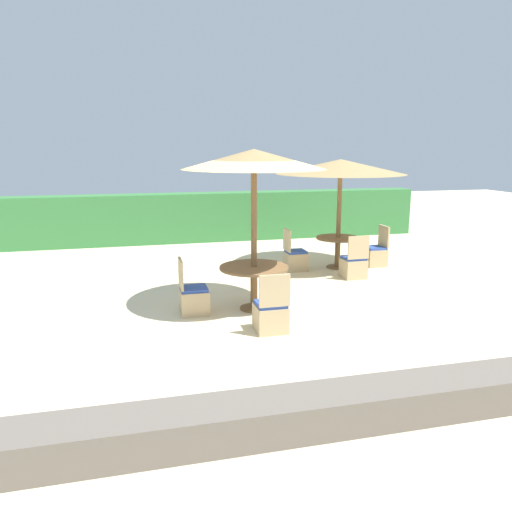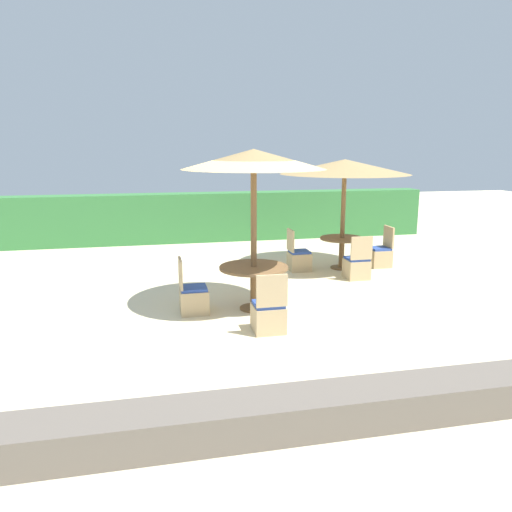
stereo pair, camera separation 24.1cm
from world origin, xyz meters
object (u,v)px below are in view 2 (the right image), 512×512
at_px(parasol_back_right, 345,167).
at_px(round_table_center, 254,275).
at_px(patio_chair_back_right_west, 298,259).
at_px(patio_chair_back_right_east, 380,255).
at_px(patio_chair_center_south, 269,315).
at_px(patio_chair_center_west, 193,298).
at_px(parasol_center, 254,160).
at_px(patio_chair_back_right_south, 357,266).
at_px(round_table_back_right, 342,245).

xyz_separation_m(parasol_back_right, round_table_center, (-2.55, -2.41, -1.67)).
height_order(patio_chair_back_right_west, round_table_center, patio_chair_back_right_west).
bearing_deg(parasol_back_right, round_table_center, -136.66).
bearing_deg(patio_chair_back_right_east, patio_chair_center_south, 134.83).
distance_m(patio_chair_back_right_west, patio_chair_center_west, 3.53).
relative_size(patio_chair_back_right_east, patio_chair_center_west, 1.00).
bearing_deg(parasol_back_right, patio_chair_center_south, -126.18).
distance_m(patio_chair_back_right_west, parasol_center, 3.65).
relative_size(round_table_center, patio_chair_center_south, 1.25).
distance_m(round_table_center, patio_chair_center_south, 1.14).
distance_m(parasol_back_right, patio_chair_back_right_south, 2.21).
bearing_deg(patio_chair_center_west, patio_chair_back_right_west, 133.16).
distance_m(parasol_back_right, patio_chair_center_south, 4.78).
height_order(parasol_center, patio_chair_center_south, parasol_center).
distance_m(round_table_back_right, parasol_center, 4.01).
distance_m(patio_chair_back_right_east, patio_chair_back_right_west, 1.94).
bearing_deg(parasol_back_right, parasol_center, -136.66).
distance_m(patio_chair_back_right_west, round_table_center, 2.90).
height_order(patio_chair_back_right_south, round_table_center, patio_chair_back_right_south).
bearing_deg(patio_chair_back_right_south, patio_chair_center_south, -134.51).
xyz_separation_m(patio_chair_back_right_west, round_table_center, (-1.54, -2.43, 0.34)).
xyz_separation_m(parasol_back_right, parasol_center, (-2.55, -2.41, 0.23)).
relative_size(round_table_back_right, patio_chair_center_south, 1.06).
bearing_deg(patio_chair_back_right_south, patio_chair_back_right_east, 43.03).
distance_m(patio_chair_back_right_east, patio_chair_center_west, 5.09).
xyz_separation_m(round_table_back_right, patio_chair_center_west, (-3.58, -2.39, -0.28)).
bearing_deg(patio_chair_back_right_west, patio_chair_center_west, -46.84).
height_order(patio_chair_back_right_west, patio_chair_center_south, same).
xyz_separation_m(parasol_back_right, patio_chair_center_south, (-2.56, -3.50, -2.01)).
relative_size(patio_chair_center_west, patio_chair_center_south, 1.00).
bearing_deg(patio_chair_back_right_west, patio_chair_back_right_south, 46.02).
bearing_deg(patio_chair_center_south, patio_chair_back_right_east, 44.83).
bearing_deg(patio_chair_back_right_west, parasol_center, -32.38).
distance_m(round_table_back_right, round_table_center, 3.51).
distance_m(round_table_back_right, patio_chair_back_right_west, 1.05).
bearing_deg(patio_chair_back_right_west, parasol_back_right, 88.48).
relative_size(patio_chair_back_right_west, parasol_center, 0.35).
bearing_deg(patio_chair_center_south, parasol_back_right, 53.82).
bearing_deg(round_table_center, parasol_back_right, 43.34).
bearing_deg(patio_chair_back_right_east, patio_chair_back_right_west, 88.44).
height_order(patio_chair_back_right_south, parasol_center, parasol_center).
bearing_deg(patio_chair_back_right_south, patio_chair_back_right_west, 136.02).
bearing_deg(patio_chair_center_south, round_table_center, 89.58).
distance_m(parasol_center, round_table_center, 1.90).
height_order(patio_chair_back_right_east, patio_chair_center_west, same).
distance_m(patio_chair_back_right_east, patio_chair_back_right_south, 1.31).
bearing_deg(patio_chair_back_right_west, round_table_center, -32.38).
xyz_separation_m(parasol_back_right, patio_chair_back_right_east, (0.93, -0.03, -2.01)).
height_order(parasol_back_right, patio_chair_center_south, parasol_back_right).
relative_size(patio_chair_back_right_west, patio_chair_center_south, 1.00).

